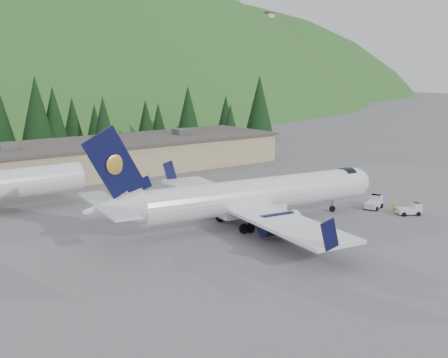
% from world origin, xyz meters
% --- Properties ---
extents(ground, '(600.00, 600.00, 0.00)m').
position_xyz_m(ground, '(0.00, 0.00, 0.00)').
color(ground, slate).
extents(airliner, '(34.79, 32.77, 11.55)m').
position_xyz_m(airliner, '(-1.01, 0.15, 3.08)').
color(airliner, white).
rests_on(airliner, ground).
extents(baggage_tug_a, '(3.17, 2.45, 1.52)m').
position_xyz_m(baggage_tug_a, '(15.67, -3.41, 0.68)').
color(baggage_tug_a, silver).
rests_on(baggage_tug_a, ground).
extents(baggage_tug_b, '(2.94, 2.51, 1.40)m').
position_xyz_m(baggage_tug_b, '(16.56, -7.97, 0.63)').
color(baggage_tug_b, silver).
rests_on(baggage_tug_b, ground).
extents(terminal_building, '(71.00, 17.00, 6.10)m').
position_xyz_m(terminal_building, '(-5.01, 38.00, 2.62)').
color(terminal_building, tan).
rests_on(terminal_building, ground).
extents(ramp_worker, '(0.71, 0.70, 1.65)m').
position_xyz_m(ramp_worker, '(15.74, -6.21, 0.82)').
color(ramp_worker, yellow).
rests_on(ramp_worker, ground).
extents(hills, '(614.00, 330.00, 300.00)m').
position_xyz_m(hills, '(53.34, 207.38, -82.80)').
color(hills, '#296427').
rests_on(hills, ground).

